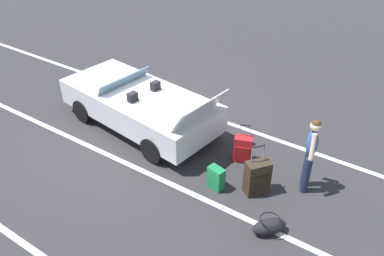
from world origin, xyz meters
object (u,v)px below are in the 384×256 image
at_px(suitcase_small_carryon, 216,178).
at_px(suitcase_large_black, 257,178).
at_px(convertible_car, 134,102).
at_px(traveler_person, 310,151).
at_px(suitcase_medium_bright, 243,149).
at_px(duffel_bag, 269,226).

bearing_deg(suitcase_small_carryon, suitcase_large_black, -51.84).
xyz_separation_m(convertible_car, traveler_person, (-4.48, -0.02, 0.34)).
bearing_deg(suitcase_medium_bright, suitcase_large_black, 23.25).
relative_size(suitcase_medium_bright, traveler_person, 0.55).
bearing_deg(suitcase_small_carryon, traveler_person, -43.35).
relative_size(convertible_car, suitcase_small_carryon, 8.79).
bearing_deg(convertible_car, suitcase_small_carryon, 169.07).
height_order(suitcase_small_carryon, traveler_person, traveler_person).
relative_size(suitcase_large_black, suitcase_medium_bright, 1.21).
bearing_deg(duffel_bag, suitcase_large_black, -51.79).
bearing_deg(suitcase_small_carryon, duffel_bag, -96.66).
height_order(duffel_bag, traveler_person, traveler_person).
bearing_deg(suitcase_medium_bright, convertible_car, -107.60).
bearing_deg(suitcase_large_black, duffel_bag, -14.62).
height_order(suitcase_large_black, traveler_person, traveler_person).
bearing_deg(suitcase_large_black, traveler_person, 77.84).
relative_size(convertible_car, suitcase_medium_bright, 4.86).
bearing_deg(suitcase_small_carryon, suitcase_medium_bright, 11.45).
bearing_deg(duffel_bag, suitcase_small_carryon, -19.60).
xyz_separation_m(convertible_car, suitcase_large_black, (-3.72, 0.63, -0.22)).
xyz_separation_m(suitcase_medium_bright, duffel_bag, (-1.38, 1.61, -0.15)).
bearing_deg(suitcase_medium_bright, duffel_bag, 20.66).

